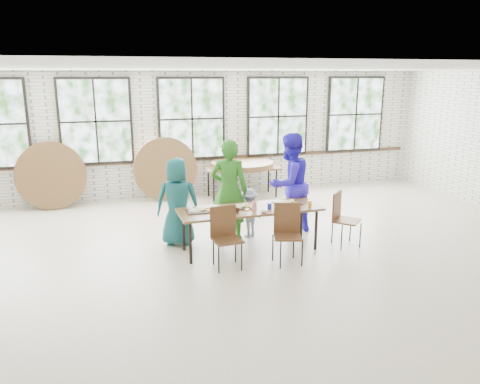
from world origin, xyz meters
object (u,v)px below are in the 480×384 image
object	(u,v)px
dining_table	(250,211)
chair_near_left	(225,232)
chair_near_right	(287,228)
storage_table	(242,169)

from	to	relation	value
dining_table	chair_near_left	xyz separation A→B (m)	(-0.57, -0.52, -0.13)
chair_near_right	storage_table	bearing A→B (deg)	100.45
dining_table	chair_near_right	size ratio (longest dim) A/B	2.54
chair_near_left	storage_table	size ratio (longest dim) A/B	0.51
chair_near_left	storage_table	xyz separation A→B (m)	(1.49, 3.97, 0.13)
dining_table	storage_table	world-z (taller)	same
chair_near_right	storage_table	distance (m)	4.12
dining_table	chair_near_left	size ratio (longest dim) A/B	2.54
storage_table	chair_near_left	bearing A→B (deg)	-105.71
chair_near_left	chair_near_right	size ratio (longest dim) A/B	1.00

